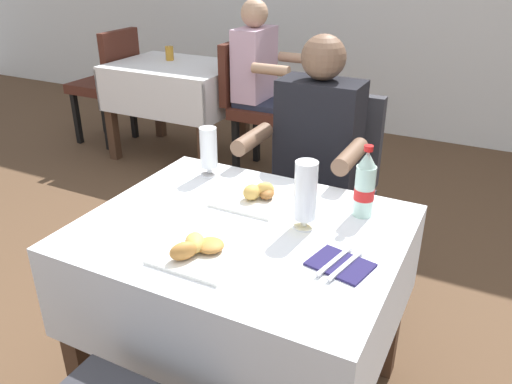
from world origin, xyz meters
TOP-DOWN VIEW (x-y plane):
  - main_dining_table at (0.12, 0.10)m, footprint 1.03×0.85m
  - chair_far_diner_seat at (0.12, 0.92)m, footprint 0.44×0.50m
  - seated_diner_far at (0.09, 0.81)m, footprint 0.50×0.46m
  - plate_near_camera at (0.09, -0.11)m, footprint 0.25×0.25m
  - plate_far_diner at (0.07, 0.29)m, footprint 0.24×0.24m
  - beer_glass_left at (0.30, 0.19)m, footprint 0.07×0.07m
  - beer_glass_middle at (-0.20, 0.41)m, footprint 0.07×0.07m
  - cola_bottle_primary at (0.45, 0.36)m, footprint 0.07×0.07m
  - napkin_cutlery_set at (0.48, 0.03)m, footprint 0.19×0.20m
  - background_dining_table at (-1.55, 2.09)m, footprint 0.98×0.74m
  - background_chair_left at (-2.25, 2.09)m, footprint 0.50×0.44m
  - background_chair_right at (-0.85, 2.09)m, footprint 0.50×0.44m
  - background_patron at (-0.80, 2.09)m, footprint 0.46×0.50m
  - background_table_tumbler at (-1.67, 2.19)m, footprint 0.06×0.06m

SIDE VIEW (x-z plane):
  - chair_far_diner_seat at x=0.12m, z-range 0.07..1.04m
  - background_chair_left at x=-2.25m, z-range 0.07..1.04m
  - background_chair_right at x=-0.85m, z-range 0.07..1.04m
  - background_dining_table at x=-1.55m, z-range 0.19..0.94m
  - main_dining_table at x=0.12m, z-range 0.20..0.95m
  - seated_diner_far at x=0.09m, z-range 0.08..1.34m
  - background_patron at x=-0.80m, z-range 0.08..1.34m
  - napkin_cutlery_set at x=0.48m, z-range 0.75..0.77m
  - plate_near_camera at x=0.09m, z-range 0.74..0.81m
  - plate_far_diner at x=0.07m, z-range 0.74..0.81m
  - background_table_tumbler at x=-1.67m, z-range 0.75..0.86m
  - beer_glass_middle at x=-0.20m, z-range 0.76..0.95m
  - cola_bottle_primary at x=0.45m, z-range 0.74..0.99m
  - beer_glass_left at x=0.30m, z-range 0.75..0.99m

